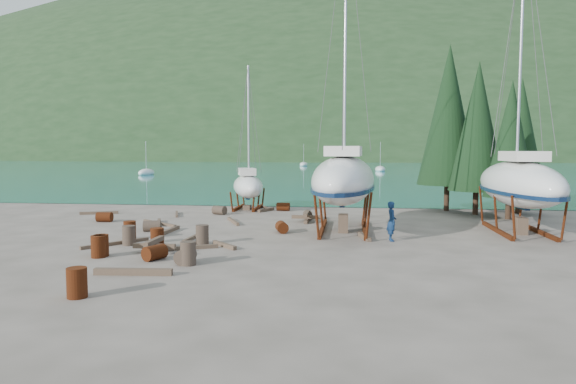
# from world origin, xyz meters

# --- Properties ---
(ground) EXTENTS (600.00, 600.00, 0.00)m
(ground) POSITION_xyz_m (0.00, 0.00, 0.00)
(ground) COLOR #584F45
(ground) RESTS_ON ground
(bay_water) EXTENTS (700.00, 700.00, 0.00)m
(bay_water) POSITION_xyz_m (0.00, 315.00, 0.01)
(bay_water) COLOR #1A827F
(bay_water) RESTS_ON ground
(far_hill) EXTENTS (800.00, 360.00, 110.00)m
(far_hill) POSITION_xyz_m (0.00, 320.00, 0.00)
(far_hill) COLOR #1D3319
(far_hill) RESTS_ON ground
(far_house_left) EXTENTS (6.60, 5.60, 5.60)m
(far_house_left) POSITION_xyz_m (-60.00, 190.00, 2.92)
(far_house_left) COLOR beige
(far_house_left) RESTS_ON ground
(far_house_center) EXTENTS (6.60, 5.60, 5.60)m
(far_house_center) POSITION_xyz_m (-20.00, 190.00, 2.92)
(far_house_center) COLOR beige
(far_house_center) RESTS_ON ground
(far_house_right) EXTENTS (6.60, 5.60, 5.60)m
(far_house_right) POSITION_xyz_m (30.00, 190.00, 2.92)
(far_house_right) COLOR beige
(far_house_right) RESTS_ON ground
(cypress_near_right) EXTENTS (3.60, 3.60, 10.00)m
(cypress_near_right) POSITION_xyz_m (12.50, 12.00, 5.79)
(cypress_near_right) COLOR black
(cypress_near_right) RESTS_ON ground
(cypress_mid_right) EXTENTS (3.06, 3.06, 8.50)m
(cypress_mid_right) POSITION_xyz_m (14.00, 10.00, 4.92)
(cypress_mid_right) COLOR black
(cypress_mid_right) RESTS_ON ground
(cypress_back_left) EXTENTS (4.14, 4.14, 11.50)m
(cypress_back_left) POSITION_xyz_m (11.00, 14.00, 6.66)
(cypress_back_left) COLOR black
(cypress_back_left) RESTS_ON ground
(cypress_far_right) EXTENTS (3.24, 3.24, 9.00)m
(cypress_far_right) POSITION_xyz_m (15.50, 13.00, 5.21)
(cypress_far_right) COLOR black
(cypress_far_right) RESTS_ON ground
(moored_boat_left) EXTENTS (2.00, 5.00, 6.05)m
(moored_boat_left) POSITION_xyz_m (-30.00, 60.00, 0.39)
(moored_boat_left) COLOR silver
(moored_boat_left) RESTS_ON ground
(moored_boat_mid) EXTENTS (2.00, 5.00, 6.05)m
(moored_boat_mid) POSITION_xyz_m (10.00, 80.00, 0.39)
(moored_boat_mid) COLOR silver
(moored_boat_mid) RESTS_ON ground
(moored_boat_far) EXTENTS (2.00, 5.00, 6.05)m
(moored_boat_far) POSITION_xyz_m (-8.00, 110.00, 0.39)
(moored_boat_far) COLOR silver
(moored_boat_far) RESTS_ON ground
(large_sailboat_near) EXTENTS (3.77, 10.95, 17.00)m
(large_sailboat_near) POSITION_xyz_m (3.97, 4.20, 2.74)
(large_sailboat_near) COLOR silver
(large_sailboat_near) RESTS_ON ground
(large_sailboat_far) EXTENTS (3.04, 9.98, 15.72)m
(large_sailboat_far) POSITION_xyz_m (12.91, 4.64, 2.57)
(large_sailboat_far) COLOR silver
(large_sailboat_far) RESTS_ON ground
(small_sailboat_shore) EXTENTS (3.84, 6.70, 10.24)m
(small_sailboat_shore) POSITION_xyz_m (-2.99, 13.17, 1.69)
(small_sailboat_shore) COLOR silver
(small_sailboat_shore) RESTS_ON ground
(worker) EXTENTS (0.54, 0.73, 1.86)m
(worker) POSITION_xyz_m (6.26, 1.40, 0.93)
(worker) COLOR #11284C
(worker) RESTS_ON ground
(drum_0) EXTENTS (0.58, 0.58, 0.88)m
(drum_0) POSITION_xyz_m (-5.59, -3.80, 0.44)
(drum_0) COLOR #5D260F
(drum_0) RESTS_ON ground
(drum_1) EXTENTS (0.65, 0.92, 0.58)m
(drum_1) POSITION_xyz_m (-1.80, -4.46, 0.29)
(drum_1) COLOR #2D2823
(drum_1) RESTS_ON ground
(drum_2) EXTENTS (0.90, 0.61, 0.58)m
(drum_2) POSITION_xyz_m (-10.16, 5.77, 0.29)
(drum_2) COLOR #5D260F
(drum_2) RESTS_ON ground
(drum_3) EXTENTS (0.58, 0.58, 0.88)m
(drum_3) POSITION_xyz_m (-3.50, -9.14, 0.44)
(drum_3) COLOR #5D260F
(drum_3) RESTS_ON ground
(drum_4) EXTENTS (0.93, 0.65, 0.58)m
(drum_4) POSITION_xyz_m (-0.35, 12.52, 0.29)
(drum_4) COLOR #5D260F
(drum_4) RESTS_ON ground
(drum_5) EXTENTS (0.58, 0.58, 0.88)m
(drum_5) POSITION_xyz_m (-2.32, -0.52, 0.44)
(drum_5) COLOR #2D2823
(drum_5) RESTS_ON ground
(drum_6) EXTENTS (0.81, 1.01, 0.58)m
(drum_6) POSITION_xyz_m (0.83, 3.13, 0.29)
(drum_6) COLOR #5D260F
(drum_6) RESTS_ON ground
(drum_8) EXTENTS (0.58, 0.58, 0.88)m
(drum_8) POSITION_xyz_m (-6.12, 0.28, 0.44)
(drum_8) COLOR #5D260F
(drum_8) RESTS_ON ground
(drum_9) EXTENTS (1.04, 0.90, 0.58)m
(drum_9) POSITION_xyz_m (-4.27, 9.99, 0.29)
(drum_9) COLOR #2D2823
(drum_9) RESTS_ON ground
(drum_11) EXTENTS (0.68, 0.94, 0.58)m
(drum_11) POSITION_xyz_m (1.74, 8.17, 0.29)
(drum_11) COLOR #2D2823
(drum_11) RESTS_ON ground
(drum_12) EXTENTS (0.91, 1.05, 0.58)m
(drum_12) POSITION_xyz_m (-3.20, -3.97, 0.29)
(drum_12) COLOR #5D260F
(drum_12) RESTS_ON ground
(drum_13) EXTENTS (0.58, 0.58, 0.88)m
(drum_13) POSITION_xyz_m (-5.59, -3.58, 0.44)
(drum_13) COLOR #5D260F
(drum_13) RESTS_ON ground
(drum_14) EXTENTS (0.58, 0.58, 0.88)m
(drum_14) POSITION_xyz_m (-4.00, -1.65, 0.44)
(drum_14) COLOR #5D260F
(drum_14) RESTS_ON ground
(drum_15) EXTENTS (0.98, 0.75, 0.58)m
(drum_15) POSITION_xyz_m (-5.97, 2.69, 0.29)
(drum_15) COLOR #2D2823
(drum_15) RESTS_ON ground
(drum_16) EXTENTS (0.58, 0.58, 0.88)m
(drum_16) POSITION_xyz_m (-5.53, -1.13, 0.44)
(drum_16) COLOR #2D2823
(drum_16) RESTS_ON ground
(drum_17) EXTENTS (0.58, 0.58, 0.88)m
(drum_17) POSITION_xyz_m (-1.62, -4.67, 0.44)
(drum_17) COLOR #2D2823
(drum_17) RESTS_ON ground
(timber_0) EXTENTS (0.98, 2.46, 0.14)m
(timber_0) POSITION_xyz_m (-6.98, 9.38, 0.07)
(timber_0) COLOR brown
(timber_0) RESTS_ON ground
(timber_1) EXTENTS (0.63, 1.84, 0.19)m
(timber_1) POSITION_xyz_m (5.01, 1.87, 0.10)
(timber_1) COLOR brown
(timber_1) RESTS_ON ground
(timber_2) EXTENTS (2.34, 1.01, 0.19)m
(timber_2) POSITION_xyz_m (-12.23, 9.13, 0.09)
(timber_2) COLOR brown
(timber_2) RESTS_ON ground
(timber_3) EXTENTS (2.07, 2.73, 0.15)m
(timber_3) POSITION_xyz_m (-6.15, -1.15, 0.07)
(timber_3) COLOR brown
(timber_3) RESTS_ON ground
(timber_5) EXTENTS (2.74, 1.51, 0.16)m
(timber_5) POSITION_xyz_m (-2.73, -1.93, 0.08)
(timber_5) COLOR brown
(timber_5) RESTS_ON ground
(timber_6) EXTENTS (0.90, 1.71, 0.19)m
(timber_6) POSITION_xyz_m (-1.51, 12.13, 0.10)
(timber_6) COLOR brown
(timber_6) RESTS_ON ground
(timber_7) EXTENTS (1.40, 1.47, 0.17)m
(timber_7) POSITION_xyz_m (-1.16, -1.06, 0.09)
(timber_7) COLOR brown
(timber_7) RESTS_ON ground
(timber_8) EXTENTS (0.27, 2.27, 0.19)m
(timber_8) POSITION_xyz_m (-4.97, 2.58, 0.09)
(timber_8) COLOR brown
(timber_8) RESTS_ON ground
(timber_9) EXTENTS (1.13, 1.99, 0.15)m
(timber_9) POSITION_xyz_m (-1.67, 13.46, 0.08)
(timber_9) COLOR brown
(timber_9) RESTS_ON ground
(timber_10) EXTENTS (1.31, 2.66, 0.16)m
(timber_10) POSITION_xyz_m (-2.51, 6.42, 0.08)
(timber_10) COLOR brown
(timber_10) RESTS_ON ground
(timber_11) EXTENTS (0.28, 2.18, 0.15)m
(timber_11) POSITION_xyz_m (-3.16, 0.61, 0.08)
(timber_11) COLOR brown
(timber_11) RESTS_ON ground
(timber_15) EXTENTS (2.71, 2.13, 0.15)m
(timber_15) POSITION_xyz_m (-6.53, 5.14, 0.07)
(timber_15) COLOR brown
(timber_15) RESTS_ON ground
(timber_16) EXTENTS (2.71, 0.44, 0.23)m
(timber_16) POSITION_xyz_m (-3.01, -6.38, 0.11)
(timber_16) COLOR brown
(timber_16) RESTS_ON ground
(timber_17) EXTENTS (1.03, 2.48, 0.16)m
(timber_17) POSITION_xyz_m (-6.65, 5.32, 0.08)
(timber_17) COLOR brown
(timber_17) RESTS_ON ground
(timber_pile_fore) EXTENTS (1.80, 1.80, 0.60)m
(timber_pile_fore) POSITION_xyz_m (-3.71, -2.72, 0.30)
(timber_pile_fore) COLOR brown
(timber_pile_fore) RESTS_ON ground
(timber_pile_aft) EXTENTS (1.80, 1.80, 0.60)m
(timber_pile_aft) POSITION_xyz_m (1.77, 7.18, 0.30)
(timber_pile_aft) COLOR brown
(timber_pile_aft) RESTS_ON ground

